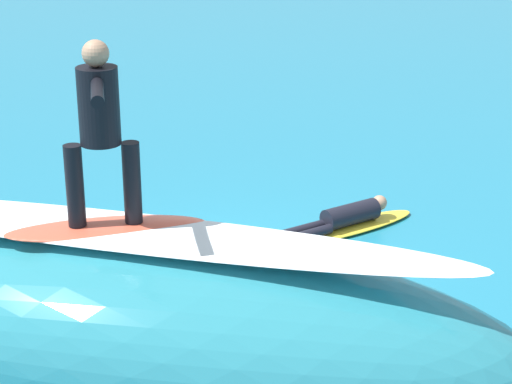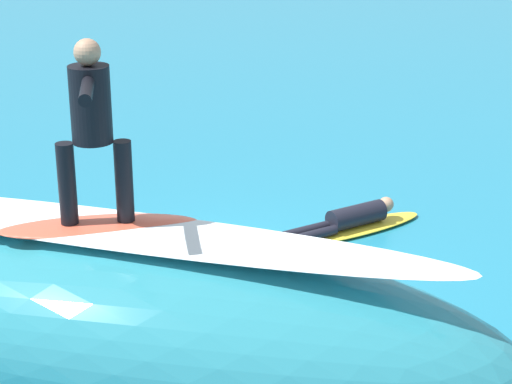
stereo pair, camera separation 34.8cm
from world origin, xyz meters
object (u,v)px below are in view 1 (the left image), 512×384
(surfer_riding, at_px, (100,120))
(surfboard_paddling, at_px, (350,227))
(surfboard_riding, at_px, (106,228))
(surfer_paddling, at_px, (343,217))

(surfer_riding, height_order, surfboard_paddling, surfer_riding)
(surfboard_riding, distance_m, surfer_riding, 1.02)
(surfboard_riding, relative_size, surfer_paddling, 1.09)
(surfer_riding, relative_size, surfer_paddling, 1.00)
(surfboard_riding, xyz_separation_m, surfer_paddling, (-0.41, -5.16, -1.70))
(surfboard_riding, height_order, surfboard_paddling, surfboard_riding)
(surfer_riding, xyz_separation_m, surfer_paddling, (-0.41, -5.16, -2.73))
(surfboard_riding, bearing_deg, surfboard_paddling, -130.38)
(surfer_riding, xyz_separation_m, surfboard_paddling, (-0.49, -5.28, -2.91))
(surfer_riding, bearing_deg, surfboard_riding, -121.55)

